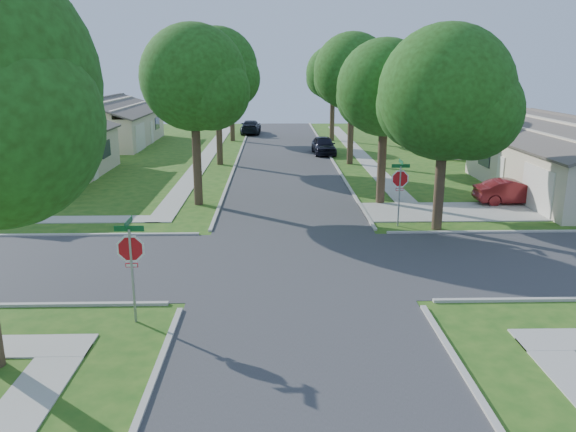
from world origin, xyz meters
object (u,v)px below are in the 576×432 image
(tree_e_near, at_px, (386,92))
(tree_w_far, at_px, (232,81))
(car_driveway, at_px, (513,192))
(house_nw_far, at_px, (105,127))
(car_curb_west, at_px, (251,127))
(stop_sign_sw, at_px, (131,253))
(tree_e_far, at_px, (334,76))
(tree_e_mid, at_px, (353,75))
(tree_ne_corner, at_px, (447,99))
(house_nw_near, at_px, (24,157))
(car_curb_east, at_px, (324,145))
(tree_w_near, at_px, (195,83))
(house_ne_far, at_px, (468,130))
(tree_w_mid, at_px, (218,72))
(stop_sign_ne, at_px, (400,182))

(tree_e_near, relative_size, tree_w_far, 1.03)
(car_driveway, bearing_deg, tree_w_far, 32.48)
(tree_w_far, bearing_deg, house_nw_far, -169.95)
(tree_e_near, distance_m, car_curb_west, 31.96)
(stop_sign_sw, height_order, tree_e_far, tree_e_far)
(tree_e_mid, xyz_separation_m, tree_ne_corner, (1.60, -16.80, -0.66))
(tree_w_far, xyz_separation_m, house_nw_far, (-11.34, -2.01, -3.99))
(house_nw_near, distance_m, car_driveway, 28.22)
(tree_ne_corner, bearing_deg, tree_e_far, 93.09)
(tree_ne_corner, xyz_separation_m, car_curb_east, (-3.16, 21.46, -4.88))
(stop_sign_sw, relative_size, tree_w_near, 0.33)
(tree_e_far, xyz_separation_m, tree_ne_corner, (1.61, -29.80, -0.39))
(tree_e_near, relative_size, car_driveway, 2.16)
(house_ne_far, xyz_separation_m, car_curb_west, (-19.19, 10.57, -0.81))
(tree_e_far, xyz_separation_m, house_ne_far, (11.24, -5.01, -4.46))
(tree_e_near, distance_m, tree_e_far, 25.00)
(car_driveway, bearing_deg, tree_ne_corner, 131.10)
(tree_w_mid, xyz_separation_m, house_ne_far, (20.63, 7.99, -4.97))
(house_nw_far, height_order, car_curb_west, house_nw_far)
(house_nw_near, bearing_deg, stop_sign_sw, -60.17)
(tree_e_near, relative_size, house_ne_far, 0.61)
(tree_e_mid, relative_size, house_nw_far, 0.68)
(stop_sign_ne, xyz_separation_m, house_nw_near, (-20.69, 10.30, -0.51))
(tree_w_mid, distance_m, car_curb_west, 19.49)
(tree_w_far, bearing_deg, car_curb_east, -46.74)
(house_ne_far, bearing_deg, tree_ne_corner, -111.23)
(stop_sign_ne, height_order, tree_w_near, tree_w_near)
(stop_sign_ne, distance_m, tree_w_far, 30.96)
(house_ne_far, xyz_separation_m, house_nw_near, (-31.98, -14.00, 0.00))
(car_curb_west, bearing_deg, tree_ne_corner, 106.25)
(house_nw_near, bearing_deg, tree_ne_corner, -25.77)
(tree_w_far, height_order, house_nw_near, tree_w_far)
(tree_w_far, relative_size, car_curb_east, 1.91)
(tree_w_mid, bearing_deg, house_nw_far, 135.93)
(tree_e_far, bearing_deg, house_nw_far, -174.47)
(house_nw_near, xyz_separation_m, car_curb_west, (12.79, 24.57, -0.81))
(tree_e_near, xyz_separation_m, tree_w_far, (-9.40, 25.00, -0.14))
(tree_w_near, bearing_deg, tree_e_near, -0.00)
(stop_sign_ne, relative_size, tree_e_mid, 0.32)
(stop_sign_sw, xyz_separation_m, tree_ne_corner, (11.06, 8.91, 3.56))
(stop_sign_sw, height_order, tree_w_far, tree_w_far)
(stop_sign_ne, relative_size, tree_ne_corner, 0.34)
(tree_w_near, bearing_deg, house_nw_near, 152.17)
(tree_w_near, distance_m, tree_w_far, 25.01)
(tree_w_near, height_order, tree_w_far, tree_w_near)
(house_nw_near, relative_size, car_curb_east, 3.24)
(stop_sign_ne, xyz_separation_m, tree_e_near, (0.05, 4.31, 3.61))
(tree_e_near, height_order, tree_e_far, tree_e_far)
(car_driveway, bearing_deg, car_curb_west, 25.40)
(car_curb_east, xyz_separation_m, car_curb_west, (-6.40, 13.90, -0.01))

